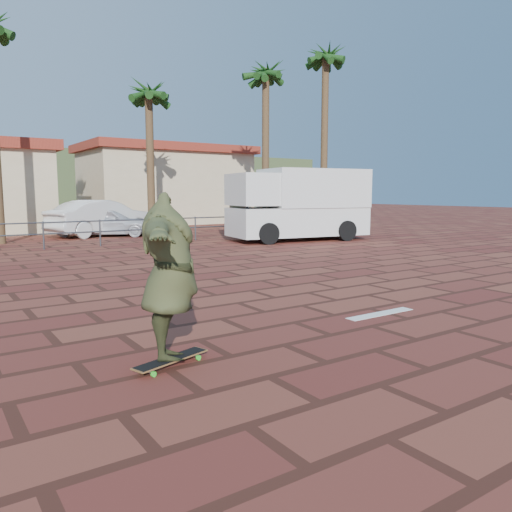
{
  "coord_description": "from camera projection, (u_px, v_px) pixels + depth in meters",
  "views": [
    {
      "loc": [
        -5.57,
        -6.79,
        2.02
      ],
      "look_at": [
        -0.26,
        1.11,
        0.8
      ],
      "focal_mm": 35.0,
      "sensor_mm": 36.0,
      "label": 1
    }
  ],
  "objects": [
    {
      "name": "ground",
      "position": [
        302.0,
        306.0,
        8.93
      ],
      "size": [
        120.0,
        120.0,
        0.0
      ],
      "primitive_type": "plane",
      "color": "brown",
      "rests_on": "ground"
    },
    {
      "name": "street_sign",
      "position": [
        295.0,
        203.0,
        23.79
      ],
      "size": [
        0.42,
        0.17,
        2.15
      ],
      "rotation": [
        0.0,
        0.0,
        -0.32
      ],
      "color": "gray",
      "rests_on": "ground"
    },
    {
      "name": "building_east",
      "position": [
        166.0,
        184.0,
        32.79
      ],
      "size": [
        10.6,
        6.6,
        5.0
      ],
      "color": "beige",
      "rests_on": "ground"
    },
    {
      "name": "palm_center",
      "position": [
        149.0,
        97.0,
        22.81
      ],
      "size": [
        2.4,
        2.4,
        7.75
      ],
      "color": "brown",
      "rests_on": "ground"
    },
    {
      "name": "car_white",
      "position": [
        102.0,
        218.0,
        23.18
      ],
      "size": [
        5.35,
        3.25,
        1.66
      ],
      "primitive_type": "imported",
      "rotation": [
        0.0,
        0.0,
        1.89
      ],
      "color": "silver",
      "rests_on": "ground"
    },
    {
      "name": "campervan",
      "position": [
        299.0,
        203.0,
        20.98
      ],
      "size": [
        6.06,
        3.34,
        2.97
      ],
      "rotation": [
        0.0,
        0.0,
        -0.17
      ],
      "color": "silver",
      "rests_on": "ground"
    },
    {
      "name": "palm_right",
      "position": [
        266.0,
        78.0,
        24.47
      ],
      "size": [
        2.4,
        2.4,
        9.05
      ],
      "color": "brown",
      "rests_on": "ground"
    },
    {
      "name": "car_silver",
      "position": [
        109.0,
        222.0,
        22.9
      ],
      "size": [
        4.2,
        3.26,
        1.34
      ],
      "primitive_type": "imported",
      "rotation": [
        0.0,
        0.0,
        1.07
      ],
      "color": "silver",
      "rests_on": "ground"
    },
    {
      "name": "paint_stripe",
      "position": [
        380.0,
        314.0,
        8.33
      ],
      "size": [
        1.4,
        0.22,
        0.01
      ],
      "primitive_type": "cube",
      "color": "white",
      "rests_on": "ground"
    },
    {
      "name": "palm_far_right",
      "position": [
        326.0,
        63.0,
        25.19
      ],
      "size": [
        2.4,
        2.4,
        10.05
      ],
      "color": "brown",
      "rests_on": "ground"
    },
    {
      "name": "longboard",
      "position": [
        171.0,
        360.0,
        5.81
      ],
      "size": [
        1.03,
        0.52,
        0.1
      ],
      "rotation": [
        0.0,
        0.0,
        0.31
      ],
      "color": "olive",
      "rests_on": "ground"
    },
    {
      "name": "guardrail",
      "position": [
        100.0,
        228.0,
        18.72
      ],
      "size": [
        24.06,
        0.06,
        1.0
      ],
      "color": "#47494F",
      "rests_on": "ground"
    },
    {
      "name": "skateboarder",
      "position": [
        169.0,
        277.0,
        5.69
      ],
      "size": [
        1.53,
        2.43,
        1.93
      ],
      "primitive_type": "imported",
      "rotation": [
        0.0,
        0.0,
        1.16
      ],
      "color": "#3B4022",
      "rests_on": "longboard"
    }
  ]
}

